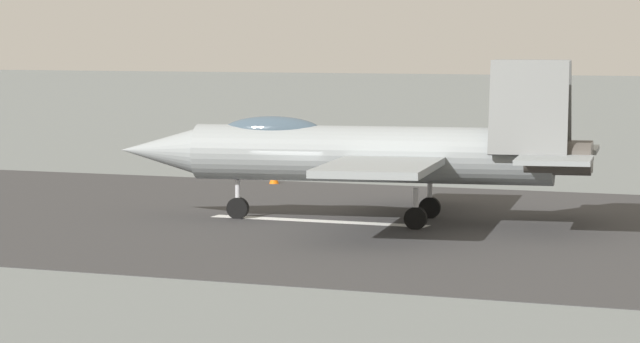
% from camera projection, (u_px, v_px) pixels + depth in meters
% --- Properties ---
extents(ground_plane, '(400.00, 400.00, 0.00)m').
position_uv_depth(ground_plane, '(297.00, 221.00, 52.89)').
color(ground_plane, slate).
extents(runway_strip, '(240.00, 26.00, 0.02)m').
position_uv_depth(runway_strip, '(298.00, 220.00, 52.88)').
color(runway_strip, '#363536').
rests_on(runway_strip, ground).
extents(fighter_jet, '(17.26, 14.26, 5.64)m').
position_uv_depth(fighter_jet, '(370.00, 152.00, 52.14)').
color(fighter_jet, gray).
rests_on(fighter_jet, ground).
extents(marker_cone_mid, '(0.44, 0.44, 0.55)m').
position_uv_depth(marker_cone_mid, '(274.00, 178.00, 65.98)').
color(marker_cone_mid, orange).
rests_on(marker_cone_mid, ground).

